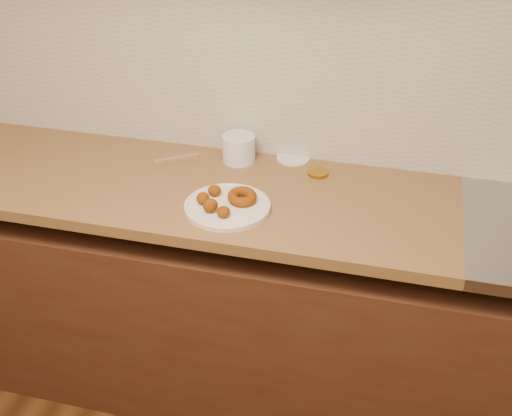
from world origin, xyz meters
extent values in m
cube|color=#B5A68E|center=(0.00, 2.00, 1.35)|extent=(4.00, 0.02, 2.70)
cube|color=#492B1B|center=(0.00, 1.69, 0.39)|extent=(3.60, 0.60, 0.77)
cube|color=olive|center=(-0.65, 1.69, 0.88)|extent=(2.30, 0.62, 0.04)
cube|color=beige|center=(0.00, 1.99, 1.20)|extent=(3.60, 0.02, 0.60)
cylinder|color=white|center=(-0.23, 1.57, 0.91)|extent=(0.28, 0.28, 0.02)
torus|color=#7E4006|center=(-0.19, 1.60, 0.93)|extent=(0.13, 0.13, 0.04)
ellipsoid|color=#7E4006|center=(-0.29, 1.62, 0.93)|extent=(0.05, 0.04, 0.04)
ellipsoid|color=#7E4006|center=(-0.31, 1.56, 0.93)|extent=(0.05, 0.06, 0.04)
ellipsoid|color=#7E4006|center=(-0.27, 1.52, 0.94)|extent=(0.06, 0.06, 0.05)
ellipsoid|color=#7E4006|center=(-0.23, 1.50, 0.93)|extent=(0.05, 0.05, 0.03)
cylinder|color=white|center=(-0.29, 1.90, 0.95)|extent=(0.15, 0.15, 0.10)
cylinder|color=silver|center=(-0.10, 1.96, 0.90)|extent=(0.16, 0.16, 0.01)
cylinder|color=#A67B1A|center=(0.01, 1.87, 0.91)|extent=(0.09, 0.09, 0.01)
cube|color=#956F4C|center=(-0.51, 1.85, 0.91)|extent=(0.15, 0.11, 0.01)
camera|label=1|loc=(0.29, -0.10, 1.99)|focal=45.00mm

